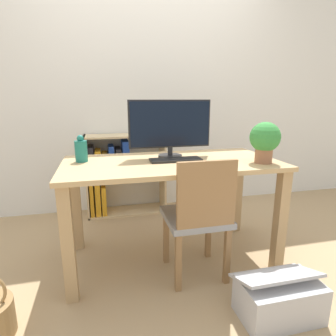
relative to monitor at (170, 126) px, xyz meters
name	(u,v)px	position (x,y,z in m)	size (l,w,h in m)	color
ground_plane	(171,257)	(-0.02, -0.13, -0.98)	(10.00, 10.00, 0.00)	tan
wall_back	(144,85)	(-0.02, 1.00, 0.32)	(8.00, 0.05, 2.60)	silver
desk	(171,179)	(-0.02, -0.13, -0.36)	(1.48, 0.74, 0.75)	tan
monitor	(170,126)	(0.00, 0.00, 0.00)	(0.60, 0.18, 0.41)	#232326
keyboard	(176,160)	(0.01, -0.14, -0.22)	(0.36, 0.13, 0.02)	black
vase	(81,150)	(-0.63, -0.01, -0.15)	(0.08, 0.08, 0.18)	#1E7266
potted_plant	(265,140)	(0.56, -0.33, -0.07)	(0.20, 0.20, 0.27)	#9E6647
chair	(199,215)	(0.09, -0.41, -0.53)	(0.40, 0.40, 0.83)	gray
bookshelf	(113,173)	(-0.39, 0.83, -0.54)	(0.79, 0.28, 0.82)	#D8BC8C
storage_box	(279,298)	(0.40, -0.85, -0.86)	(0.44, 0.31, 0.27)	#B2B2B7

